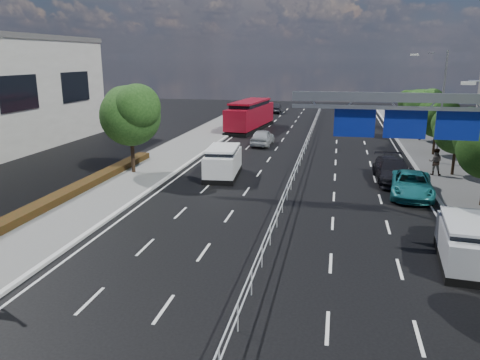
# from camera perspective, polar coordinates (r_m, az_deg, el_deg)

# --- Properties ---
(ground) EXTENTS (160.00, 160.00, 0.00)m
(ground) POSITION_cam_1_polar(r_m,az_deg,el_deg) (16.34, 0.33, -16.48)
(ground) COLOR black
(ground) RESTS_ON ground
(kerb_near) EXTENTS (0.25, 140.00, 0.15)m
(kerb_near) POSITION_cam_1_polar(r_m,az_deg,el_deg) (19.91, -26.58, -11.87)
(kerb_near) COLOR silver
(kerb_near) RESTS_ON ground
(median_fence) EXTENTS (0.05, 85.00, 1.02)m
(median_fence) POSITION_cam_1_polar(r_m,az_deg,el_deg) (37.16, 7.26, 2.30)
(median_fence) COLOR silver
(median_fence) RESTS_ON ground
(overhead_gantry) EXTENTS (10.24, 0.38, 7.45)m
(overhead_gantry) POSITION_cam_1_polar(r_m,az_deg,el_deg) (24.24, 21.31, 6.98)
(overhead_gantry) COLOR gray
(overhead_gantry) RESTS_ON ground
(streetlight_far) EXTENTS (2.78, 2.40, 9.00)m
(streetlight_far) POSITION_cam_1_polar(r_m,az_deg,el_deg) (40.57, 23.04, 9.00)
(streetlight_far) COLOR gray
(streetlight_far) RESTS_ON ground
(near_tree_back) EXTENTS (4.84, 4.51, 6.69)m
(near_tree_back) POSITION_cam_1_polar(r_m,az_deg,el_deg) (35.12, -13.17, 8.07)
(near_tree_back) COLOR black
(near_tree_back) RESTS_ON ground
(far_tree_e) EXTENTS (3.63, 3.38, 5.13)m
(far_tree_e) POSITION_cam_1_polar(r_m,az_deg,el_deg) (36.99, 25.06, 5.75)
(far_tree_e) COLOR black
(far_tree_e) RESTS_ON ground
(far_tree_f) EXTENTS (3.52, 3.28, 5.02)m
(far_tree_f) POSITION_cam_1_polar(r_m,az_deg,el_deg) (44.27, 22.94, 7.15)
(far_tree_f) COLOR black
(far_tree_f) RESTS_ON ground
(far_tree_g) EXTENTS (3.96, 3.69, 5.45)m
(far_tree_g) POSITION_cam_1_polar(r_m,az_deg,el_deg) (51.59, 21.45, 8.51)
(far_tree_g) COLOR black
(far_tree_g) RESTS_ON ground
(far_tree_h) EXTENTS (3.41, 3.18, 4.91)m
(far_tree_h) POSITION_cam_1_polar(r_m,az_deg,el_deg) (59.00, 20.27, 8.96)
(far_tree_h) COLOR black
(far_tree_h) RESTS_ON ground
(white_minivan) EXTENTS (2.60, 5.22, 2.20)m
(white_minivan) POSITION_cam_1_polar(r_m,az_deg,el_deg) (33.98, -2.10, 2.19)
(white_minivan) COLOR black
(white_minivan) RESTS_ON ground
(red_bus) EXTENTS (4.15, 11.84, 3.46)m
(red_bus) POSITION_cam_1_polar(r_m,az_deg,el_deg) (56.43, 1.24, 7.98)
(red_bus) COLOR black
(red_bus) RESTS_ON ground
(near_car_silver) EXTENTS (1.97, 4.67, 1.58)m
(near_car_silver) POSITION_cam_1_polar(r_m,az_deg,el_deg) (46.47, 2.75, 5.23)
(near_car_silver) COLOR #ACB0B3
(near_car_silver) RESTS_ON ground
(near_car_dark) EXTENTS (1.65, 4.38, 1.43)m
(near_car_dark) POSITION_cam_1_polar(r_m,az_deg,el_deg) (74.28, 4.36, 8.73)
(near_car_dark) COLOR black
(near_car_dark) RESTS_ON ground
(silver_minivan) EXTENTS (2.39, 4.82, 1.94)m
(silver_minivan) POSITION_cam_1_polar(r_m,az_deg,el_deg) (21.85, 25.85, -6.92)
(silver_minivan) COLOR black
(silver_minivan) RESTS_ON ground
(parked_car_teal) EXTENTS (2.96, 5.61, 1.51)m
(parked_car_teal) POSITION_cam_1_polar(r_m,az_deg,el_deg) (31.11, 20.18, -0.53)
(parked_car_teal) COLOR #186870
(parked_car_teal) RESTS_ON ground
(parked_car_dark) EXTENTS (2.59, 5.81, 1.65)m
(parked_car_dark) POSITION_cam_1_polar(r_m,az_deg,el_deg) (34.28, 18.14, 1.13)
(parked_car_dark) COLOR black
(parked_car_dark) RESTS_ON ground
(pedestrian_b) EXTENTS (1.06, 0.90, 1.95)m
(pedestrian_b) POSITION_cam_1_polar(r_m,az_deg,el_deg) (36.79, 22.70, 2.07)
(pedestrian_b) COLOR gray
(pedestrian_b) RESTS_ON sidewalk_far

